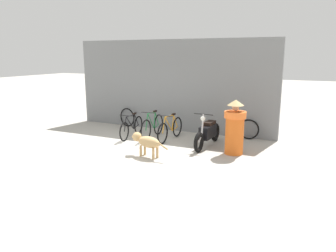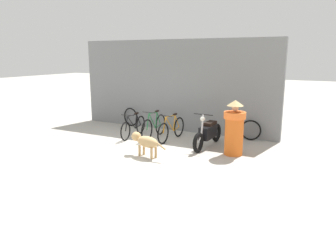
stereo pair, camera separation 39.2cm
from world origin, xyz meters
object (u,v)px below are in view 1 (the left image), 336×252
object	(u,v)px
bicycle_0	(132,127)
motorcycle	(208,133)
bicycle_2	(170,129)
stray_dog	(146,142)
bicycle_1	(152,127)
spare_tire_right	(249,129)
person_in_robes	(235,127)
spare_tire_left	(127,117)

from	to	relation	value
bicycle_0	motorcycle	world-z (taller)	motorcycle
bicycle_2	stray_dog	world-z (taller)	bicycle_2
bicycle_1	spare_tire_right	xyz separation A→B (m)	(2.91, 1.14, -0.04)
bicycle_0	person_in_robes	distance (m)	3.58
person_in_robes	spare_tire_right	size ratio (longest dim) A/B	2.26
bicycle_0	spare_tire_left	size ratio (longest dim) A/B	2.38
bicycle_1	person_in_robes	size ratio (longest dim) A/B	1.10
bicycle_0	spare_tire_left	bearing A→B (deg)	-148.74
bicycle_1	spare_tire_right	bearing A→B (deg)	108.94
bicycle_1	stray_dog	world-z (taller)	bicycle_1
motorcycle	stray_dog	size ratio (longest dim) A/B	1.59
bicycle_0	person_in_robes	bearing A→B (deg)	77.96
bicycle_1	spare_tire_right	distance (m)	3.13
bicycle_0	bicycle_2	world-z (taller)	bicycle_2
spare_tire_right	bicycle_1	bearing A→B (deg)	-158.62
bicycle_2	person_in_robes	distance (m)	2.33
motorcycle	bicycle_1	bearing A→B (deg)	-94.01
spare_tire_left	motorcycle	bearing A→B (deg)	-20.17
bicycle_0	bicycle_2	size ratio (longest dim) A/B	0.98
stray_dog	spare_tire_left	xyz separation A→B (m)	(-2.50, 3.00, -0.06)
bicycle_0	bicycle_2	xyz separation A→B (m)	(1.32, 0.21, 0.02)
person_in_robes	spare_tire_right	xyz separation A→B (m)	(0.04, 1.75, -0.42)
spare_tire_right	motorcycle	bearing A→B (deg)	-124.71
bicycle_0	motorcycle	bearing A→B (deg)	84.40
motorcycle	bicycle_2	bearing A→B (deg)	-96.32
stray_dog	person_in_robes	size ratio (longest dim) A/B	0.81
bicycle_1	bicycle_2	world-z (taller)	bicycle_1
bicycle_1	spare_tire_left	xyz separation A→B (m)	(-1.69, 1.13, -0.02)
bicycle_1	spare_tire_right	size ratio (longest dim) A/B	2.50
motorcycle	spare_tire_right	xyz separation A→B (m)	(0.94, 1.35, -0.08)
motorcycle	spare_tire_left	distance (m)	3.90
motorcycle	person_in_robes	bearing A→B (deg)	68.48
person_in_robes	stray_dog	bearing A→B (deg)	-4.91
bicycle_0	bicycle_1	world-z (taller)	bicycle_1
bicycle_0	bicycle_1	bearing A→B (deg)	103.03
bicycle_1	bicycle_2	xyz separation A→B (m)	(0.66, -0.02, -0.02)
stray_dog	spare_tire_left	world-z (taller)	spare_tire_left
spare_tire_left	bicycle_1	bearing A→B (deg)	-33.86
stray_dog	bicycle_0	bearing A→B (deg)	-35.77
motorcycle	spare_tire_right	size ratio (longest dim) A/B	2.93
bicycle_1	spare_tire_left	bearing A→B (deg)	-126.30
bicycle_2	spare_tire_right	size ratio (longest dim) A/B	2.57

